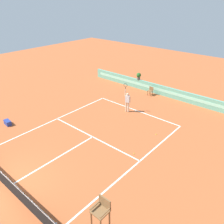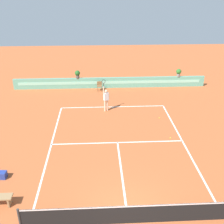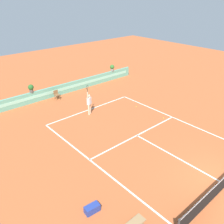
% 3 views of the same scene
% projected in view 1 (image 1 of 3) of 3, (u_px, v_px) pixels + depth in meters
% --- Properties ---
extents(ground_plane, '(60.00, 60.00, 0.00)m').
position_uv_depth(ground_plane, '(89.00, 139.00, 16.19)').
color(ground_plane, '#B2562D').
extents(court_lines, '(8.32, 11.94, 0.01)m').
position_uv_depth(court_lines, '(96.00, 135.00, 16.67)').
color(court_lines, white).
rests_on(court_lines, ground).
extents(net, '(8.92, 0.10, 1.00)m').
position_uv_depth(net, '(5.00, 180.00, 11.92)').
color(net, '#333333').
rests_on(net, ground).
extents(back_wall_barrier, '(18.00, 0.21, 1.00)m').
position_uv_depth(back_wall_barrier, '(163.00, 91.00, 22.94)').
color(back_wall_barrier, '#60A88E').
rests_on(back_wall_barrier, ground).
extents(umpire_chair, '(0.60, 0.60, 2.14)m').
position_uv_depth(umpire_chair, '(101.00, 215.00, 9.07)').
color(umpire_chair, brown).
rests_on(umpire_chair, ground).
extents(ball_kid_chair, '(0.44, 0.44, 0.85)m').
position_uv_depth(ball_kid_chair, '(150.00, 91.00, 23.05)').
color(ball_kid_chair, brown).
rests_on(ball_kid_chair, ground).
extents(gear_bag, '(0.73, 0.42, 0.36)m').
position_uv_depth(gear_bag, '(8.00, 123.00, 17.92)').
color(gear_bag, navy).
rests_on(gear_bag, ground).
extents(tennis_player, '(0.57, 0.35, 2.58)m').
position_uv_depth(tennis_player, '(127.00, 101.00, 19.51)').
color(tennis_player, beige).
rests_on(tennis_player, ground).
extents(tennis_ball_near_baseline, '(0.07, 0.07, 0.07)m').
position_uv_depth(tennis_ball_near_baseline, '(156.00, 134.00, 16.69)').
color(tennis_ball_near_baseline, '#CCE033').
rests_on(tennis_ball_near_baseline, ground).
extents(tennis_ball_mid_court, '(0.07, 0.07, 0.07)m').
position_uv_depth(tennis_ball_mid_court, '(134.00, 154.00, 14.68)').
color(tennis_ball_mid_court, '#CCE033').
rests_on(tennis_ball_mid_court, ground).
extents(potted_plant_left, '(0.48, 0.48, 0.72)m').
position_uv_depth(potted_plant_left, '(139.00, 76.00, 24.28)').
color(potted_plant_left, '#514C47').
rests_on(potted_plant_left, back_wall_barrier).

